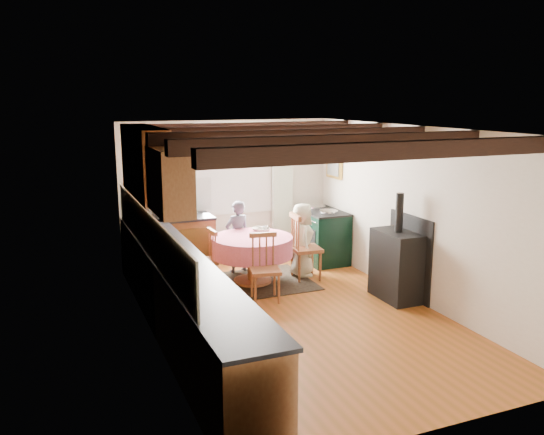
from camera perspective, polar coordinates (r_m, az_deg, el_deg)
name	(u,v)px	position (r m, az deg, el deg)	size (l,w,h in m)	color
floor	(296,317)	(7.41, 2.39, -9.94)	(3.60, 5.50, 0.00)	#A15020
ceiling	(297,129)	(6.88, 2.56, 8.92)	(3.60, 5.50, 0.00)	white
wall_back	(228,192)	(9.57, -4.44, 2.56)	(3.60, 0.00, 2.40)	silver
wall_front	(439,297)	(4.80, 16.49, -7.65)	(3.60, 0.00, 2.40)	silver
wall_left	(151,240)	(6.52, -12.05, -2.19)	(0.00, 5.50, 2.40)	silver
wall_right	(416,215)	(7.96, 14.32, 0.27)	(0.00, 5.50, 2.40)	silver
beam_a	(392,151)	(5.15, 12.00, 6.60)	(3.60, 0.16, 0.16)	black
beam_b	(337,142)	(6.00, 6.60, 7.52)	(3.60, 0.16, 0.16)	black
beam_c	(297,136)	(6.89, 2.55, 8.17)	(3.60, 0.16, 0.16)	black
beam_d	(266,131)	(7.81, -0.56, 8.64)	(3.60, 0.16, 0.16)	black
beam_e	(242,128)	(8.74, -3.03, 9.00)	(3.60, 0.16, 0.16)	black
splash_left	(148,234)	(6.82, -12.35, -1.59)	(0.02, 4.50, 0.55)	beige
splash_back	(169,196)	(9.30, -10.28, 2.12)	(1.40, 0.02, 0.55)	beige
base_cabinet_left	(180,300)	(6.80, -9.26, -8.18)	(0.60, 5.30, 0.88)	brown
base_cabinet_back	(172,246)	(9.18, -10.04, -2.86)	(1.30, 0.60, 0.88)	brown
worktop_left	(180,262)	(6.66, -9.22, -4.45)	(0.64, 5.30, 0.04)	black
worktop_back	(171,218)	(9.06, -10.12, -0.08)	(1.30, 0.64, 0.04)	black
wall_cabinet_glass	(145,161)	(7.59, -12.70, 5.52)	(0.34, 1.80, 0.90)	brown
wall_cabinet_solid	(170,181)	(6.13, -10.26, 3.65)	(0.34, 0.90, 0.70)	brown
window_frame	(234,168)	(9.53, -3.88, 4.95)	(1.34, 0.03, 1.54)	white
window_pane	(234,168)	(9.53, -3.89, 4.96)	(1.20, 0.01, 1.40)	white
curtain_left	(186,202)	(9.29, -8.65, 1.54)	(0.35, 0.10, 2.10)	white
curtain_right	(282,195)	(9.83, 1.03, 2.25)	(0.35, 0.10, 2.10)	white
curtain_rod	(235,132)	(9.39, -3.77, 8.53)	(0.03, 0.03, 2.00)	black
wall_picture	(334,161)	(9.79, 6.29, 5.68)	(0.04, 0.50, 0.60)	gold
wall_plate	(286,160)	(9.84, 1.41, 5.79)	(0.30, 0.30, 0.02)	silver
rug	(253,283)	(8.66, -1.96, -6.60)	(1.76, 1.37, 0.01)	black
dining_table	(252,260)	(8.55, -1.98, -4.32)	(1.21, 1.21, 0.73)	pink
chair_near	(265,268)	(7.81, -0.70, -5.11)	(0.40, 0.42, 0.94)	#9A5532
chair_left	(203,260)	(8.37, -6.98, -4.23)	(0.38, 0.40, 0.88)	#9A5532
chair_right	(306,246)	(8.76, 3.45, -2.90)	(0.44, 0.47, 1.04)	#9A5532
aga_range	(322,236)	(9.72, 5.05, -1.82)	(0.63, 0.98, 0.90)	black
cast_iron_stove	(398,247)	(8.00, 12.52, -2.89)	(0.45, 0.75, 1.50)	black
child_far	(237,237)	(9.07, -3.49, -1.94)	(0.43, 0.28, 1.17)	#4A4959
child_right	(302,240)	(8.88, 3.04, -2.26)	(0.57, 0.37, 1.16)	beige
bowl_a	(259,229)	(8.82, -1.35, -1.19)	(0.20, 0.20, 0.05)	silver
bowl_b	(263,230)	(8.71, -0.90, -1.30)	(0.21, 0.21, 0.07)	silver
cup	(265,229)	(8.78, -0.70, -1.13)	(0.09, 0.09, 0.08)	silver
canister_tall	(157,211)	(8.95, -11.48, 0.66)	(0.15, 0.15, 0.25)	#262628
canister_wide	(176,210)	(9.14, -9.61, 0.77)	(0.16, 0.16, 0.18)	#262628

